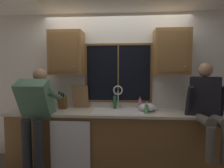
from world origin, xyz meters
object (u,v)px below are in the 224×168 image
(cutting_board, at_px, (80,97))
(bottle_tall_clear, at_px, (140,104))
(knife_block, at_px, (63,103))
(person_standing, at_px, (36,111))
(soap_dispenser, at_px, (146,109))
(mixing_bowl, at_px, (148,107))
(bottle_green_glass, at_px, (115,102))
(person_sitting_on_counter, at_px, (207,104))

(cutting_board, height_order, bottle_tall_clear, cutting_board)
(knife_block, distance_m, cutting_board, 0.31)
(person_standing, height_order, cutting_board, person_standing)
(soap_dispenser, bearing_deg, mixing_bowl, 77.99)
(soap_dispenser, bearing_deg, bottle_green_glass, 148.46)
(knife_block, relative_size, mixing_bowl, 1.18)
(knife_block, bearing_deg, cutting_board, 20.31)
(person_standing, bearing_deg, soap_dispenser, 7.40)
(cutting_board, distance_m, mixing_bowl, 1.16)
(person_sitting_on_counter, bearing_deg, bottle_tall_clear, 152.47)
(person_sitting_on_counter, relative_size, mixing_bowl, 4.63)
(cutting_board, relative_size, mixing_bowl, 1.45)
(soap_dispenser, height_order, bottle_green_glass, bottle_green_glass)
(mixing_bowl, relative_size, soap_dispenser, 1.46)
(bottle_green_glass, relative_size, bottle_tall_clear, 1.32)
(soap_dispenser, distance_m, bottle_tall_clear, 0.33)
(person_standing, bearing_deg, mixing_bowl, 13.23)
(mixing_bowl, bearing_deg, person_standing, -166.77)
(cutting_board, relative_size, bottle_green_glass, 1.40)
(knife_block, height_order, bottle_tall_clear, knife_block)
(bottle_green_glass, distance_m, bottle_tall_clear, 0.43)
(cutting_board, xyz_separation_m, soap_dispenser, (1.10, -0.34, -0.12))
(cutting_board, bearing_deg, person_standing, -133.90)
(bottle_green_glass, bearing_deg, bottle_tall_clear, 2.87)
(knife_block, xyz_separation_m, cutting_board, (0.28, 0.10, 0.08))
(bottle_tall_clear, bearing_deg, person_sitting_on_counter, -27.53)
(person_standing, relative_size, mixing_bowl, 5.90)
(cutting_board, bearing_deg, knife_block, -159.69)
(bottle_tall_clear, bearing_deg, mixing_bowl, -53.06)
(mixing_bowl, distance_m, soap_dispenser, 0.18)
(person_standing, xyz_separation_m, bottle_tall_clear, (1.56, 0.54, 0.03))
(knife_block, height_order, cutting_board, cutting_board)
(bottle_tall_clear, bearing_deg, knife_block, -175.97)
(person_standing, relative_size, cutting_board, 4.05)
(knife_block, bearing_deg, person_standing, -119.04)
(cutting_board, relative_size, bottle_tall_clear, 1.85)
(person_standing, distance_m, person_sitting_on_counter, 2.46)
(mixing_bowl, height_order, soap_dispenser, soap_dispenser)
(soap_dispenser, bearing_deg, person_sitting_on_counter, -9.66)
(person_sitting_on_counter, xyz_separation_m, mixing_bowl, (-0.79, 0.32, -0.12))
(person_sitting_on_counter, distance_m, mixing_bowl, 0.86)
(person_sitting_on_counter, height_order, soap_dispenser, person_sitting_on_counter)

